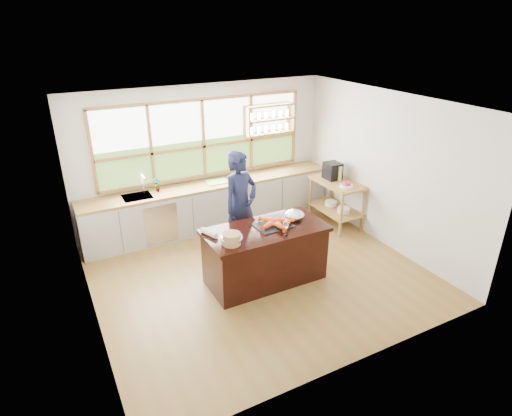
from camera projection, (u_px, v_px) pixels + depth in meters
ground_plane at (259, 273)px, 6.91m from camera, size 5.00×5.00×0.00m
room_shell at (245, 161)px, 6.62m from camera, size 5.02×4.52×2.71m
back_counter at (211, 205)px, 8.28m from camera, size 4.90×0.63×0.90m
right_shelf_unit at (337, 196)px, 8.31m from camera, size 0.62×1.10×0.90m
island at (265, 254)px, 6.56m from camera, size 1.85×0.90×0.90m
cook at (241, 206)px, 7.04m from camera, size 0.79×0.65×1.87m
potted_plant at (157, 185)px, 7.67m from camera, size 0.15×0.12×0.26m
cutting_board at (217, 182)px, 8.16m from camera, size 0.41×0.32×0.01m
espresso_machine at (333, 171)px, 8.27m from camera, size 0.29×0.31×0.33m
wine_bottle at (340, 174)px, 8.17m from camera, size 0.08×0.08×0.28m
fruit_bowl at (346, 185)px, 7.90m from camera, size 0.24×0.24×0.11m
slate_board at (274, 226)px, 6.45m from camera, size 0.57×0.42×0.02m
lobster_pile at (276, 223)px, 6.42m from camera, size 0.52×0.48×0.08m
mixing_bowl_left at (232, 238)px, 5.96m from camera, size 0.33×0.33×0.16m
mixing_bowl_right at (294, 215)px, 6.66m from camera, size 0.32×0.32×0.15m
wine_glass at (286, 225)px, 6.12m from camera, size 0.08×0.08×0.22m
wicker_basket at (232, 239)px, 5.91m from camera, size 0.26×0.26×0.17m
parchment_roll at (209, 233)px, 6.17m from camera, size 0.18×0.31×0.08m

